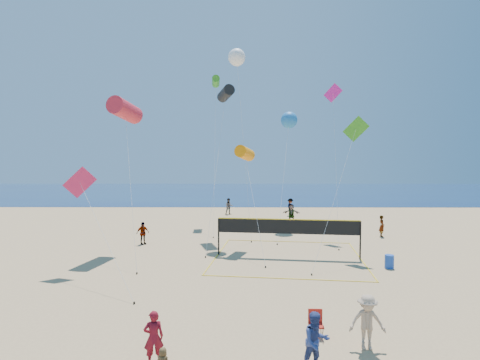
{
  "coord_description": "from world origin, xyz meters",
  "views": [
    {
      "loc": [
        -0.46,
        -12.41,
        6.24
      ],
      "look_at": [
        -0.57,
        2.0,
        5.48
      ],
      "focal_mm": 28.0,
      "sensor_mm": 36.0,
      "label": 1
    }
  ],
  "objects_px": {
    "woman": "(154,337)",
    "camp_chair": "(316,321)",
    "volleyball_net": "(288,231)",
    "trash_barrel": "(389,262)"
  },
  "relations": [
    {
      "from": "trash_barrel",
      "to": "volleyball_net",
      "type": "relative_size",
      "value": 0.07
    },
    {
      "from": "volleyball_net",
      "to": "trash_barrel",
      "type": "bearing_deg",
      "value": -17.06
    },
    {
      "from": "camp_chair",
      "to": "woman",
      "type": "bearing_deg",
      "value": -158.99
    },
    {
      "from": "trash_barrel",
      "to": "volleyball_net",
      "type": "distance_m",
      "value": 6.25
    },
    {
      "from": "woman",
      "to": "trash_barrel",
      "type": "height_order",
      "value": "woman"
    },
    {
      "from": "trash_barrel",
      "to": "woman",
      "type": "bearing_deg",
      "value": -137.45
    },
    {
      "from": "woman",
      "to": "volleyball_net",
      "type": "distance_m",
      "value": 13.98
    },
    {
      "from": "camp_chair",
      "to": "volleyball_net",
      "type": "bearing_deg",
      "value": 89.84
    },
    {
      "from": "camp_chair",
      "to": "trash_barrel",
      "type": "distance_m",
      "value": 10.28
    },
    {
      "from": "woman",
      "to": "camp_chair",
      "type": "relative_size",
      "value": 1.62
    }
  ]
}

